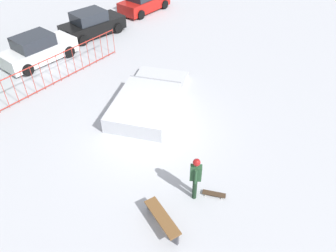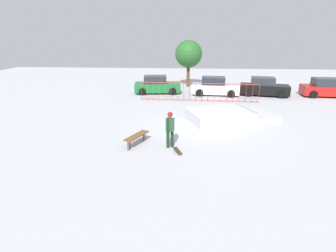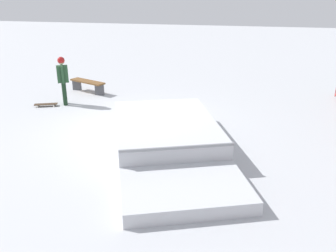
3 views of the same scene
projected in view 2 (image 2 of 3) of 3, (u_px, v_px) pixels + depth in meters
The scene contains 11 objects.
ground_plane at pixel (202, 127), 15.51m from camera, with size 60.00×60.00×0.00m, color #B7BABF.
skate_ramp at pixel (226, 116), 16.59m from camera, with size 5.97×4.32×0.74m.
skater at pixel (170, 127), 12.36m from camera, with size 0.40×0.44×1.73m.
skateboard at pixel (177, 151), 12.09m from camera, with size 0.47×0.82×0.09m.
perimeter_fence at pixel (199, 92), 21.41m from camera, with size 9.41×0.48×1.50m.
park_bench at pixel (137, 138), 12.86m from camera, with size 1.00×1.63×0.48m.
parked_car_green at pixel (157, 85), 24.50m from camera, with size 4.25×2.24×1.60m.
parked_car_white at pixel (215, 87), 23.76m from camera, with size 4.23×2.19×1.60m.
parked_car_black at pixel (264, 87), 23.55m from camera, with size 4.35×2.53×1.60m.
parked_car_red at pixel (327, 88), 23.10m from camera, with size 4.20×2.14×1.60m.
distant_tree at pixel (189, 54), 26.95m from camera, with size 2.72×2.72×4.67m.
Camera 2 is at (-0.91, -14.80, 4.98)m, focal length 28.58 mm.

